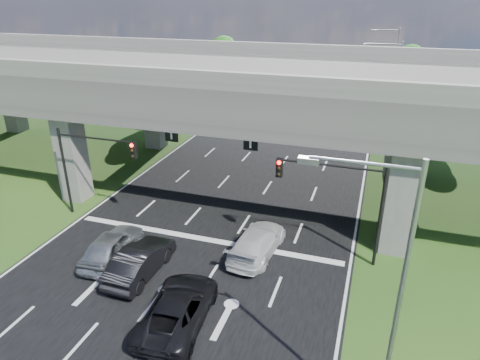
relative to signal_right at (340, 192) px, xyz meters
The scene contains 19 objects.
ground 9.71m from the signal_right, 153.26° to the right, with size 160.00×160.00×0.00m, color #1F4516.
road 10.74m from the signal_right, 142.25° to the left, with size 18.00×120.00×0.03m, color black.
overpass 11.84m from the signal_right, 134.16° to the left, with size 80.00×15.00×10.00m.
warehouse 45.97m from the signal_right, 137.44° to the left, with size 20.00×10.00×4.00m, color #9E9E99.
signal_right is the anchor object (origin of this frame).
signal_left 15.65m from the signal_right, behind, with size 5.76×0.54×6.00m.
streetlight_near 10.33m from the signal_right, 77.12° to the right, with size 3.38×0.25×10.00m.
streetlight_far 20.25m from the signal_right, 83.53° to the left, with size 3.38×0.25×10.00m.
streetlight_beyond 36.17m from the signal_right, 86.39° to the left, with size 3.38×0.25×10.00m.
tree_left_near 31.01m from the signal_right, 134.63° to the left, with size 4.50×4.50×7.80m.
tree_left_mid 38.96m from the signal_right, 129.50° to the left, with size 3.91×3.90×6.76m.
tree_left_far 43.37m from the signal_right, 118.63° to the left, with size 4.80×4.80×8.32m.
tree_right_near 24.62m from the signal_right, 77.76° to the left, with size 4.20×4.20×7.28m.
tree_right_mid 33.10m from the signal_right, 75.62° to the left, with size 3.91×3.90×6.76m.
tree_right_far 40.29m from the signal_right, 83.99° to the left, with size 4.50×4.50×7.80m.
car_silver 12.96m from the signal_right, 161.68° to the right, with size 1.96×4.87×1.66m, color #B3B7BB.
car_dark 11.23m from the signal_right, 153.70° to the right, with size 1.74×5.00×1.65m, color black.
car_white 5.53m from the signal_right, 167.56° to the right, with size 2.18×5.36×1.56m, color silver.
car_trailing 10.21m from the signal_right, 129.41° to the right, with size 2.57×5.58×1.55m, color black.
Camera 1 is at (9.15, -17.20, 13.93)m, focal length 32.00 mm.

